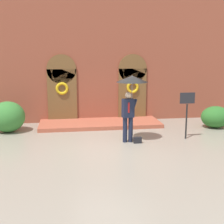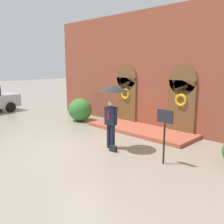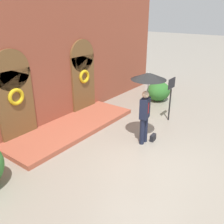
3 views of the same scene
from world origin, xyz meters
name	(u,v)px [view 3 (image 3 of 3)]	position (x,y,z in m)	size (l,w,h in m)	color
ground_plane	(144,156)	(0.00, 0.00, 0.00)	(80.00, 80.00, 0.00)	gray
building_facade	(46,53)	(0.00, 4.15, 2.68)	(14.00, 2.30, 5.60)	brown
person_with_umbrella	(148,87)	(0.80, 0.44, 1.91)	(1.10, 1.10, 2.36)	#191E33
handbag	(153,138)	(1.02, 0.24, 0.11)	(0.28, 0.12, 0.22)	black
sign_post	(171,92)	(2.92, 0.56, 1.16)	(0.56, 0.06, 1.72)	black
shrub_right	(158,91)	(4.79, 1.99, 0.45)	(1.24, 1.08, 0.91)	#2D6B28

